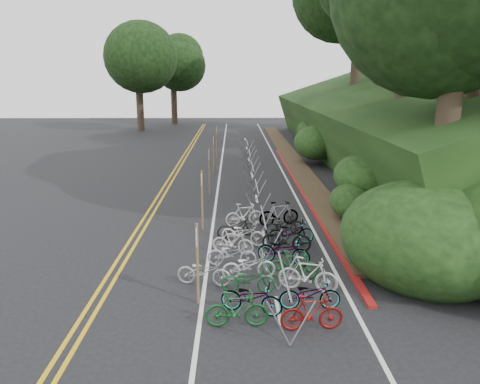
# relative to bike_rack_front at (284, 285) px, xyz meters

# --- Properties ---
(ground) EXTENTS (120.00, 120.00, 0.00)m
(ground) POSITION_rel_bike_rack_front_xyz_m (-3.21, 2.28, -0.88)
(ground) COLOR black
(ground) RESTS_ON ground
(road_markings) EXTENTS (7.47, 80.00, 0.01)m
(road_markings) POSITION_rel_bike_rack_front_xyz_m (-2.58, 12.38, -0.88)
(road_markings) COLOR gold
(road_markings) RESTS_ON ground
(red_curb) EXTENTS (0.25, 28.00, 0.10)m
(red_curb) POSITION_rel_bike_rack_front_xyz_m (2.49, 14.28, -0.83)
(red_curb) COLOR maroon
(red_curb) RESTS_ON ground
(embankment) EXTENTS (14.30, 48.14, 9.11)m
(embankment) POSITION_rel_bike_rack_front_xyz_m (9.75, 21.32, 1.68)
(embankment) COLOR black
(embankment) RESTS_ON ground
(bike_rack_front) EXTENTS (1.16, 3.19, 1.20)m
(bike_rack_front) POSITION_rel_bike_rack_front_xyz_m (0.00, 0.00, 0.00)
(bike_rack_front) COLOR #90949D
(bike_rack_front) RESTS_ON ground
(bike_racks_rest) EXTENTS (1.14, 23.00, 1.17)m
(bike_racks_rest) POSITION_rel_bike_rack_front_xyz_m (-0.21, 15.28, -0.03)
(bike_racks_rest) COLOR #90949D
(bike_racks_rest) RESTS_ON ground
(signpost_near) EXTENTS (0.08, 0.40, 2.34)m
(signpost_near) POSITION_rel_bike_rack_front_xyz_m (-2.32, 0.73, 0.46)
(signpost_near) COLOR brown
(signpost_near) RESTS_ON ground
(signposts_rest) EXTENTS (0.08, 18.40, 2.50)m
(signposts_rest) POSITION_rel_bike_rack_front_xyz_m (-2.61, 16.28, 0.55)
(signposts_rest) COLOR brown
(signposts_rest) RESTS_ON ground
(bike_front) EXTENTS (0.93, 1.77, 0.89)m
(bike_front) POSITION_rel_bike_rack_front_xyz_m (-2.23, 1.90, -0.44)
(bike_front) COLOR #9E9EA3
(bike_front) RESTS_ON ground
(bike_valet) EXTENTS (3.15, 10.25, 1.07)m
(bike_valet) POSITION_rel_bike_rack_front_xyz_m (-0.16, 3.51, -0.41)
(bike_valet) COLOR #144C1E
(bike_valet) RESTS_ON ground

